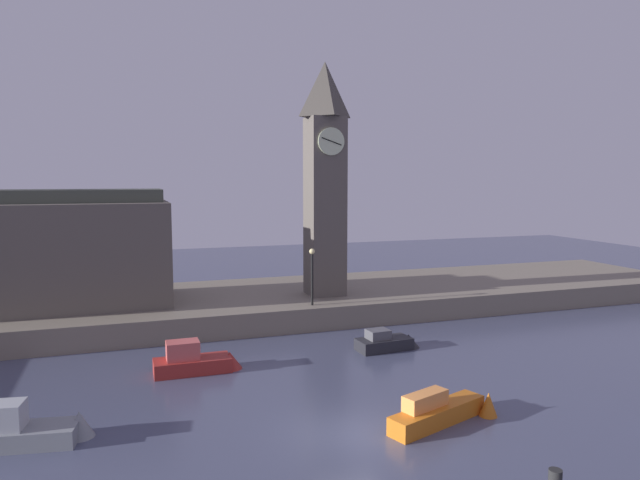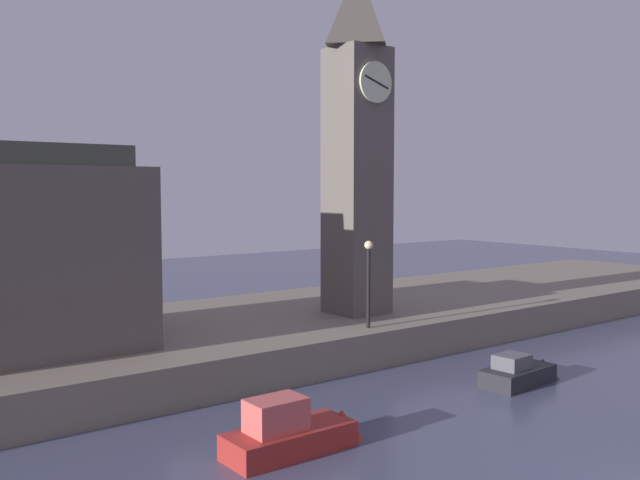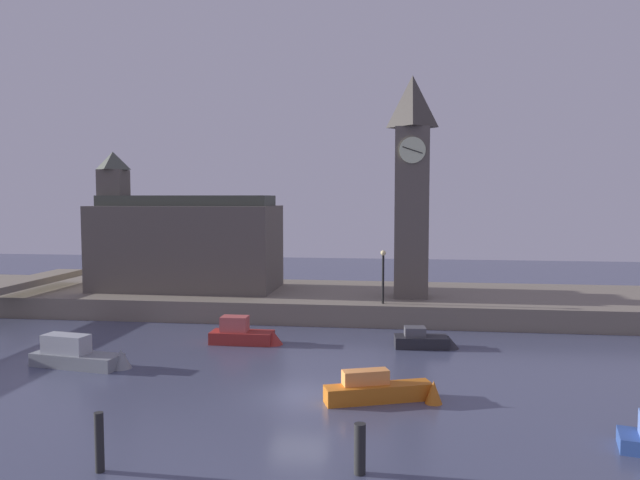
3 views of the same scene
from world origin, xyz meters
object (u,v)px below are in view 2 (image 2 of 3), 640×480
(clock_tower, at_px, (357,135))
(streetlamp, at_px, (369,273))
(boat_barge_dark, at_px, (524,372))
(boat_dinghy_red, at_px, (300,431))

(clock_tower, bearing_deg, streetlamp, -122.31)
(boat_barge_dark, bearing_deg, boat_dinghy_red, -177.95)
(clock_tower, relative_size, boat_barge_dark, 4.17)
(boat_dinghy_red, bearing_deg, clock_tower, 43.09)
(clock_tower, height_order, boat_dinghy_red, clock_tower)
(streetlamp, height_order, boat_dinghy_red, streetlamp)
(streetlamp, xyz_separation_m, boat_dinghy_red, (-7.84, -6.10, -3.25))
(clock_tower, xyz_separation_m, boat_barge_dark, (0.79, -8.75, -9.26))
(boat_dinghy_red, distance_m, boat_barge_dark, 10.56)
(clock_tower, distance_m, streetlamp, 6.90)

